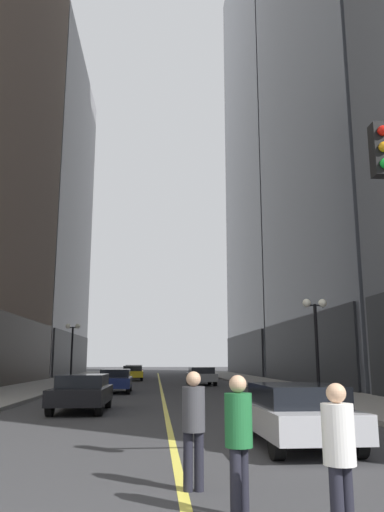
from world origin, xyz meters
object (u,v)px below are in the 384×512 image
pedestrian_in_green_parka (239,433)px  car_grey (201,375)px  car_silver (294,412)px  car_maroon (134,371)px  car_yellow (133,372)px  pedestrian_in_white_shirt (339,450)px  street_lamp_left_far (72,340)px  pedestrian_with_orange_bag (193,420)px  car_black (82,391)px  street_lamp_right_mid (316,326)px  car_navy (115,380)px

pedestrian_in_green_parka → car_grey: bearing=85.7°
car_silver → car_maroon: size_ratio=0.93×
car_yellow → pedestrian_in_white_shirt: (3.98, -42.48, 0.21)m
pedestrian_in_white_shirt → street_lamp_left_far: size_ratio=0.36×
pedestrian_with_orange_bag → car_silver: bearing=55.7°
car_black → street_lamp_left_far: bearing=100.4°
street_lamp_right_mid → car_silver: bearing=-110.7°
car_grey → pedestrian_in_white_shirt: bearing=-92.6°
car_grey → car_yellow: size_ratio=1.05×
pedestrian_in_green_parka → street_lamp_left_far: (-7.02, 31.09, 2.29)m
car_yellow → street_lamp_right_mid: size_ratio=0.95×
car_silver → pedestrian_in_white_shirt: (-1.14, -5.96, 0.21)m
car_navy → car_maroon: size_ratio=0.86×
car_silver → street_lamp_right_mid: size_ratio=1.01×
car_silver → car_maroon: (-5.30, 43.92, 0.00)m
car_maroon → pedestrian_in_white_shirt: size_ratio=2.97×
pedestrian_in_white_shirt → street_lamp_right_mid: street_lamp_right_mid is taller
car_yellow → pedestrian_in_white_shirt: pedestrian_in_white_shirt is taller
car_black → car_navy: size_ratio=1.04×
car_silver → pedestrian_with_orange_bag: bearing=-124.3°
car_grey → pedestrian_in_white_shirt: pedestrian_in_white_shirt is taller
street_lamp_left_far → street_lamp_right_mid: size_ratio=1.00×
car_navy → pedestrian_with_orange_bag: pedestrian_with_orange_bag is taller
car_grey → pedestrian_with_orange_bag: bearing=-95.3°
car_navy → street_lamp_left_far: (-3.71, 7.27, 2.54)m
car_black → pedestrian_with_orange_bag: pedestrian_with_orange_bag is taller
street_lamp_right_mid → car_maroon: bearing=104.9°
car_black → pedestrian_with_orange_bag: bearing=-74.5°
car_navy → pedestrian_in_green_parka: 24.05m
car_silver → street_lamp_left_far: 27.76m
street_lamp_right_mid → car_yellow: bearing=108.4°
car_black → car_navy: bearing=88.0°
car_silver → pedestrian_with_orange_bag: pedestrian_with_orange_bag is taller
car_navy → pedestrian_in_white_shirt: pedestrian_in_white_shirt is taller
car_maroon → car_navy: bearing=-90.1°
car_black → pedestrian_in_white_shirt: (4.58, -13.97, 0.21)m
car_silver → car_navy: same height
car_navy → car_black: bearing=-92.0°
car_maroon → car_yellow: bearing=-88.6°
car_grey → pedestrian_with_orange_bag: pedestrian_with_orange_bag is taller
car_grey → pedestrian_in_green_parka: bearing=-94.3°
car_navy → street_lamp_left_far: 8.55m
pedestrian_in_white_shirt → pedestrian_in_green_parka: pedestrian_in_green_parka is taller
car_silver → car_yellow: size_ratio=1.05×
car_yellow → pedestrian_with_orange_bag: (2.63, -40.17, 0.26)m
pedestrian_with_orange_bag → street_lamp_right_mid: street_lamp_right_mid is taller
pedestrian_with_orange_bag → street_lamp_left_far: (-6.56, 29.77, 2.28)m
car_yellow → car_maroon: bearing=91.4°
car_grey → pedestrian_in_green_parka: pedestrian_in_green_parka is taller
car_black → pedestrian_in_white_shirt: size_ratio=2.67×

